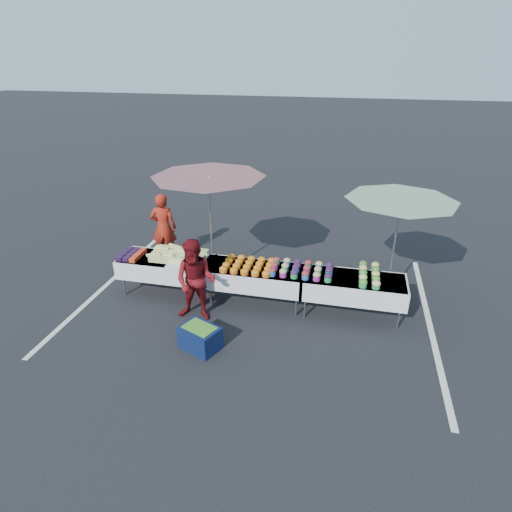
% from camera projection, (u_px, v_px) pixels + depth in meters
% --- Properties ---
extents(ground, '(80.00, 80.00, 0.00)m').
position_uv_depth(ground, '(256.00, 302.00, 8.32)').
color(ground, black).
extents(stripe_left, '(0.10, 5.00, 0.00)m').
position_uv_depth(stripe_left, '(108.00, 284.00, 8.96)').
color(stripe_left, silver).
rests_on(stripe_left, ground).
extents(stripe_right, '(0.10, 5.00, 0.00)m').
position_uv_depth(stripe_right, '(429.00, 323.00, 7.68)').
color(stripe_right, silver).
rests_on(stripe_right, ground).
extents(table_left, '(1.86, 0.81, 0.75)m').
position_uv_depth(table_left, '(167.00, 266.00, 8.43)').
color(table_left, white).
rests_on(table_left, ground).
extents(table_center, '(1.86, 0.81, 0.75)m').
position_uv_depth(table_center, '(256.00, 276.00, 8.07)').
color(table_center, white).
rests_on(table_center, ground).
extents(table_right, '(1.86, 0.81, 0.75)m').
position_uv_depth(table_right, '(353.00, 286.00, 7.71)').
color(table_right, white).
rests_on(table_right, ground).
extents(berry_punnets, '(0.40, 0.54, 0.08)m').
position_uv_depth(berry_punnets, '(131.00, 255.00, 8.43)').
color(berry_punnets, black).
rests_on(berry_punnets, table_left).
extents(corn_pile, '(1.16, 0.57, 0.26)m').
position_uv_depth(corn_pile, '(178.00, 255.00, 8.31)').
color(corn_pile, '#A0B55D').
rests_on(corn_pile, table_left).
extents(plastic_bags, '(0.30, 0.25, 0.05)m').
position_uv_depth(plastic_bags, '(175.00, 266.00, 8.02)').
color(plastic_bags, white).
rests_on(plastic_bags, table_left).
extents(carrot_bowls, '(0.95, 0.69, 0.11)m').
position_uv_depth(carrot_bowls, '(248.00, 265.00, 8.00)').
color(carrot_bowls, '#CB5E16').
rests_on(carrot_bowls, table_center).
extents(potato_cups, '(1.14, 0.58, 0.16)m').
position_uv_depth(potato_cups, '(301.00, 269.00, 7.79)').
color(potato_cups, '#2260A2').
rests_on(potato_cups, table_right).
extents(bean_baskets, '(0.36, 0.86, 0.15)m').
position_uv_depth(bean_baskets, '(369.00, 274.00, 7.62)').
color(bean_baskets, '#228A44').
rests_on(bean_baskets, table_right).
extents(vendor, '(0.64, 0.48, 1.59)m').
position_uv_depth(vendor, '(164.00, 227.00, 9.70)').
color(vendor, '#A22212').
rests_on(vendor, ground).
extents(customer, '(0.76, 0.60, 1.54)m').
position_uv_depth(customer, '(196.00, 281.00, 7.51)').
color(customer, maroon).
rests_on(customer, ground).
extents(umbrella_left, '(2.72, 2.72, 2.28)m').
position_uv_depth(umbrella_left, '(209.00, 186.00, 8.25)').
color(umbrella_left, black).
rests_on(umbrella_left, ground).
extents(umbrella_right, '(2.08, 2.08, 2.05)m').
position_uv_depth(umbrella_right, '(400.00, 209.00, 7.68)').
color(umbrella_right, black).
rests_on(umbrella_right, ground).
extents(storage_bin, '(0.74, 0.66, 0.40)m').
position_uv_depth(storage_bin, '(200.00, 337.00, 6.97)').
color(storage_bin, '#0D1A41').
rests_on(storage_bin, ground).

